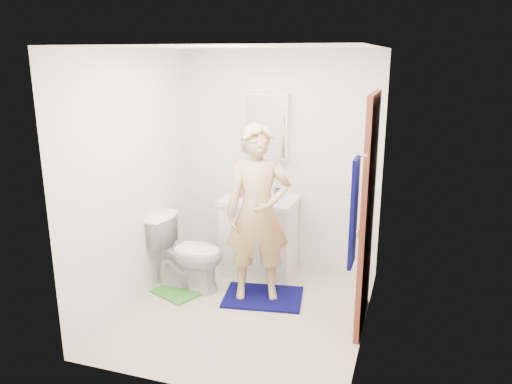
% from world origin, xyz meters
% --- Properties ---
extents(floor, '(2.20, 2.40, 0.02)m').
position_xyz_m(floor, '(0.00, 0.00, -0.01)').
color(floor, beige).
rests_on(floor, ground).
extents(ceiling, '(2.20, 2.40, 0.02)m').
position_xyz_m(ceiling, '(0.00, 0.00, 2.41)').
color(ceiling, white).
rests_on(ceiling, ground).
extents(wall_back, '(2.20, 0.02, 2.40)m').
position_xyz_m(wall_back, '(0.00, 1.21, 1.20)').
color(wall_back, white).
rests_on(wall_back, ground).
extents(wall_front, '(2.20, 0.02, 2.40)m').
position_xyz_m(wall_front, '(0.00, -1.21, 1.20)').
color(wall_front, white).
rests_on(wall_front, ground).
extents(wall_left, '(0.02, 2.40, 2.40)m').
position_xyz_m(wall_left, '(-1.11, 0.00, 1.20)').
color(wall_left, white).
rests_on(wall_left, ground).
extents(wall_right, '(0.02, 2.40, 2.40)m').
position_xyz_m(wall_right, '(1.11, 0.00, 1.20)').
color(wall_right, white).
rests_on(wall_right, ground).
extents(vanity_cabinet, '(0.75, 0.55, 0.80)m').
position_xyz_m(vanity_cabinet, '(-0.15, 0.91, 0.40)').
color(vanity_cabinet, white).
rests_on(vanity_cabinet, floor).
extents(countertop, '(0.79, 0.59, 0.05)m').
position_xyz_m(countertop, '(-0.15, 0.91, 0.83)').
color(countertop, white).
rests_on(countertop, vanity_cabinet).
extents(sink_basin, '(0.40, 0.40, 0.03)m').
position_xyz_m(sink_basin, '(-0.15, 0.91, 0.84)').
color(sink_basin, white).
rests_on(sink_basin, countertop).
extents(faucet, '(0.03, 0.03, 0.12)m').
position_xyz_m(faucet, '(-0.15, 1.09, 0.91)').
color(faucet, silver).
rests_on(faucet, countertop).
extents(medicine_cabinet, '(0.50, 0.12, 0.70)m').
position_xyz_m(medicine_cabinet, '(-0.15, 1.14, 1.60)').
color(medicine_cabinet, white).
rests_on(medicine_cabinet, wall_back).
extents(mirror_panel, '(0.46, 0.01, 0.66)m').
position_xyz_m(mirror_panel, '(-0.15, 1.08, 1.60)').
color(mirror_panel, white).
rests_on(mirror_panel, wall_back).
extents(door, '(0.05, 0.80, 2.05)m').
position_xyz_m(door, '(1.07, 0.15, 1.02)').
color(door, brown).
rests_on(door, ground).
extents(door_knob, '(0.07, 0.07, 0.07)m').
position_xyz_m(door_knob, '(1.03, -0.17, 0.95)').
color(door_knob, gold).
rests_on(door_knob, door).
extents(towel, '(0.03, 0.24, 0.80)m').
position_xyz_m(towel, '(1.03, -0.57, 1.25)').
color(towel, '#08084C').
rests_on(towel, wall_right).
extents(towel_hook, '(0.06, 0.02, 0.02)m').
position_xyz_m(towel_hook, '(1.07, -0.57, 1.67)').
color(towel_hook, silver).
rests_on(towel_hook, wall_right).
extents(toilet, '(0.77, 0.47, 0.77)m').
position_xyz_m(toilet, '(-0.73, 0.30, 0.38)').
color(toilet, white).
rests_on(toilet, floor).
extents(bath_mat, '(0.84, 0.66, 0.02)m').
position_xyz_m(bath_mat, '(0.08, 0.30, 0.01)').
color(bath_mat, '#08084C').
rests_on(bath_mat, floor).
extents(green_rug, '(0.57, 0.54, 0.02)m').
position_xyz_m(green_rug, '(-0.77, 0.14, 0.01)').
color(green_rug, green).
rests_on(green_rug, floor).
extents(soap_dispenser, '(0.12, 0.12, 0.20)m').
position_xyz_m(soap_dispenser, '(-0.38, 0.88, 0.95)').
color(soap_dispenser, '#B95756').
rests_on(soap_dispenser, countertop).
extents(toothbrush_cup, '(0.12, 0.12, 0.09)m').
position_xyz_m(toothbrush_cup, '(0.03, 1.02, 0.89)').
color(toothbrush_cup, '#6B387B').
rests_on(toothbrush_cup, countertop).
extents(man, '(0.73, 0.60, 1.72)m').
position_xyz_m(man, '(0.03, 0.30, 0.88)').
color(man, tan).
rests_on(man, bath_mat).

